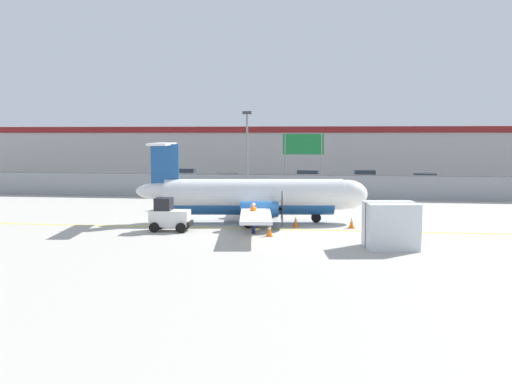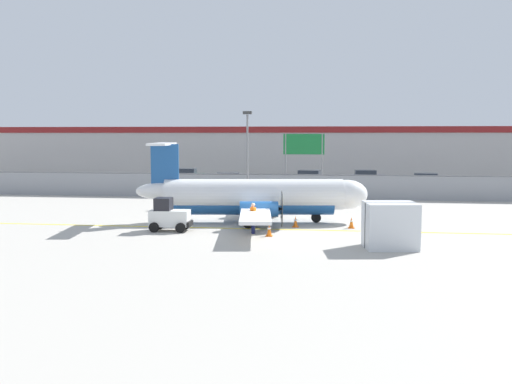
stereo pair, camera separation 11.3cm
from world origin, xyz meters
The scene contains 19 objects.
ground_plane centered at (0.00, 2.00, 0.00)m, with size 140.00×140.00×0.01m.
perimeter_fence centered at (0.00, 18.00, 1.12)m, with size 98.00×0.10×2.10m.
parking_lot_strip centered at (0.00, 29.50, 0.06)m, with size 98.00×17.00×0.12m.
background_building centered at (0.00, 47.99, 3.26)m, with size 91.00×8.10×6.50m.
commuter_airplane centered at (-1.09, 4.43, 1.60)m, with size 14.36×16.07×4.92m.
baggage_tug centered at (-5.70, 0.71, 0.86)m, with size 2.36×1.44×1.88m.
ground_crew_worker centered at (-0.85, 0.45, 0.95)m, with size 0.43×0.54×1.70m.
cargo_container centered at (6.19, -2.71, 1.10)m, with size 2.65×2.31×2.20m.
traffic_cone_near_left centered at (-2.26, 5.87, 0.31)m, with size 0.36×0.36×0.64m.
traffic_cone_near_right centered at (1.32, 2.96, 0.31)m, with size 0.36×0.36×0.64m.
traffic_cone_far_left centered at (4.57, 2.98, 0.31)m, with size 0.36×0.36×0.64m.
traffic_cone_far_right centered at (0.11, -0.28, 0.31)m, with size 0.36×0.36×0.64m.
parked_car_0 centered at (-12.78, 31.47, 0.89)m, with size 4.26×2.12×1.58m.
parked_car_1 centered at (-6.61, 25.06, 0.89)m, with size 4.38×2.41×1.58m.
parked_car_2 centered at (0.96, 30.13, 0.89)m, with size 4.38×2.42×1.58m.
parked_car_3 centered at (7.11, 31.25, 0.89)m, with size 4.25×2.11×1.58m.
parked_car_4 centered at (12.45, 27.02, 0.89)m, with size 4.39×2.45×1.58m.
apron_light_pole centered at (-3.23, 14.52, 4.30)m, with size 0.70×0.30×7.27m.
highway_sign centered at (0.97, 19.97, 4.14)m, with size 3.60×0.14×5.50m.
Camera 2 is at (3.34, -30.24, 5.40)m, focal length 40.00 mm.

